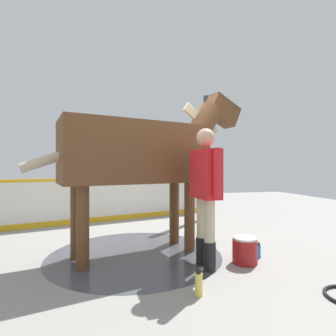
{
  "coord_description": "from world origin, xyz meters",
  "views": [
    {
      "loc": [
        0.5,
        4.02,
        1.26
      ],
      "look_at": [
        -0.26,
        0.55,
        1.25
      ],
      "focal_mm": 28.17,
      "sensor_mm": 36.0,
      "label": 1
    }
  ],
  "objects_px": {
    "bottle_spray": "(258,251)",
    "handler": "(206,186)",
    "horse": "(143,154)",
    "wash_bucket": "(245,250)",
    "bottle_shampoo": "(199,283)"
  },
  "relations": [
    {
      "from": "bottle_shampoo",
      "to": "handler",
      "type": "bearing_deg",
      "value": -115.44
    },
    {
      "from": "handler",
      "to": "bottle_shampoo",
      "type": "distance_m",
      "value": 1.18
    },
    {
      "from": "bottle_spray",
      "to": "bottle_shampoo",
      "type": "bearing_deg",
      "value": 36.57
    },
    {
      "from": "bottle_shampoo",
      "to": "bottle_spray",
      "type": "distance_m",
      "value": 1.46
    },
    {
      "from": "horse",
      "to": "handler",
      "type": "relative_size",
      "value": 1.9
    },
    {
      "from": "bottle_shampoo",
      "to": "bottle_spray",
      "type": "xyz_separation_m",
      "value": [
        -1.17,
        -0.87,
        -0.03
      ]
    },
    {
      "from": "horse",
      "to": "handler",
      "type": "xyz_separation_m",
      "value": [
        -0.7,
        0.72,
        -0.44
      ]
    },
    {
      "from": "wash_bucket",
      "to": "bottle_spray",
      "type": "bearing_deg",
      "value": -151.12
    },
    {
      "from": "bottle_shampoo",
      "to": "bottle_spray",
      "type": "relative_size",
      "value": 1.31
    },
    {
      "from": "bottle_spray",
      "to": "handler",
      "type": "bearing_deg",
      "value": 11.91
    },
    {
      "from": "handler",
      "to": "wash_bucket",
      "type": "relative_size",
      "value": 5.16
    },
    {
      "from": "horse",
      "to": "bottle_spray",
      "type": "distance_m",
      "value": 2.13
    },
    {
      "from": "horse",
      "to": "bottle_spray",
      "type": "bearing_deg",
      "value": -35.2
    },
    {
      "from": "horse",
      "to": "wash_bucket",
      "type": "relative_size",
      "value": 9.81
    },
    {
      "from": "horse",
      "to": "handler",
      "type": "height_order",
      "value": "horse"
    }
  ]
}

